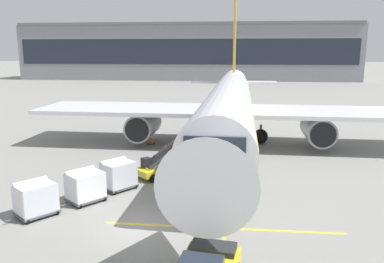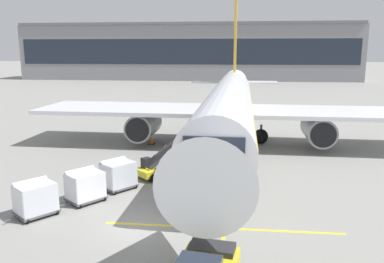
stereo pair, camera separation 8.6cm
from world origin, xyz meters
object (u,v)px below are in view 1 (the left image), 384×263
parked_airplane (229,105)px  baggage_cart_second (85,185)px  belt_loader (163,163)px  ground_crew_by_carts (173,169)px  safety_cone_engine_keepout (165,147)px  ground_crew_by_loader (170,163)px  baggage_cart_third (35,198)px  safety_cone_wingtip (176,146)px  safety_cone_nose_mark (151,140)px  baggage_cart_lead (118,174)px

parked_airplane → baggage_cart_second: size_ratio=17.69×
parked_airplane → belt_loader: 11.12m
ground_crew_by_carts → safety_cone_engine_keepout: ground_crew_by_carts is taller
ground_crew_by_loader → baggage_cart_third: bearing=-129.4°
baggage_cart_third → safety_cone_wingtip: size_ratio=4.05×
belt_loader → safety_cone_wingtip: 7.52m
ground_crew_by_carts → safety_cone_nose_mark: (-3.82, 10.99, -0.64)m
parked_airplane → ground_crew_by_carts: parked_airplane is taller
baggage_cart_lead → safety_cone_nose_mark: (-0.46, 12.37, -0.65)m
belt_loader → ground_crew_by_loader: size_ratio=2.65×
parked_airplane → baggage_cart_third: parked_airplane is taller
belt_loader → baggage_cart_second: 6.52m
baggage_cart_second → ground_crew_by_loader: (4.18, 5.21, -0.00)m
safety_cone_wingtip → safety_cone_engine_keepout: bearing=-139.9°
belt_loader → safety_cone_wingtip: (-0.13, 7.50, -0.58)m
belt_loader → ground_crew_by_loader: (0.50, -0.17, 0.11)m
parked_airplane → safety_cone_wingtip: parked_airplane is taller
safety_cone_engine_keepout → parked_airplane: bearing=28.5°
ground_crew_by_loader → safety_cone_engine_keepout: 7.13m
ground_crew_by_loader → belt_loader: bearing=161.7°
baggage_cart_lead → safety_cone_engine_keepout: 9.97m
baggage_cart_third → safety_cone_nose_mark: baggage_cart_third is taller
baggage_cart_third → safety_cone_engine_keepout: 15.09m
belt_loader → ground_crew_by_carts: belt_loader is taller
ground_crew_by_loader → ground_crew_by_carts: same height
baggage_cart_lead → ground_crew_by_carts: 3.62m
baggage_cart_lead → baggage_cart_third: bearing=-125.5°
safety_cone_engine_keepout → safety_cone_nose_mark: safety_cone_nose_mark is taller
ground_crew_by_carts → parked_airplane: bearing=73.0°
baggage_cart_lead → ground_crew_by_loader: size_ratio=1.51×
baggage_cart_lead → baggage_cart_second: size_ratio=1.00×
safety_cone_engine_keepout → safety_cone_nose_mark: (-1.83, 2.52, 0.02)m
ground_crew_by_loader → safety_cone_nose_mark: (-3.33, 9.45, -0.64)m
baggage_cart_second → safety_cone_engine_keepout: (2.68, 12.15, -0.67)m
safety_cone_wingtip → safety_cone_nose_mark: safety_cone_nose_mark is taller
baggage_cart_lead → safety_cone_engine_keepout: bearing=82.1°
baggage_cart_lead → safety_cone_wingtip: bearing=78.1°
belt_loader → safety_cone_nose_mark: bearing=106.9°
baggage_cart_third → ground_crew_by_loader: size_ratio=1.51×
ground_crew_by_carts → safety_cone_nose_mark: ground_crew_by_carts is taller
belt_loader → baggage_cart_lead: size_ratio=1.76×
baggage_cart_second → ground_crew_by_loader: 6.68m
parked_airplane → safety_cone_engine_keepout: parked_airplane is taller
baggage_cart_lead → safety_cone_wingtip: (2.23, 10.58, -0.69)m
parked_airplane → baggage_cart_lead: parked_airplane is taller
ground_crew_by_carts → baggage_cart_lead: bearing=-157.7°
baggage_cart_second → baggage_cart_lead: bearing=60.3°
parked_airplane → belt_loader: parked_airplane is taller
baggage_cart_lead → safety_cone_engine_keepout: baggage_cart_lead is taller
baggage_cart_lead → baggage_cart_third: 5.54m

